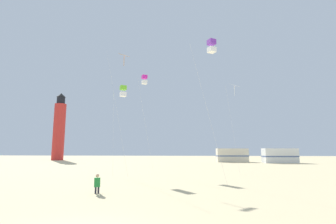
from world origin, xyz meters
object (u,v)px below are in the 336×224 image
object	(u,v)px
kite_diamond_orange	(124,61)
kite_box_violet	(212,46)
kite_diamond_white	(234,89)
lighthouse_distant	(59,128)
kite_flyer_standing	(97,183)
rv_van_cream	(232,155)
rv_van_white	(280,156)
kite_box_magenta	(144,80)
kite_box_lime	(123,91)

from	to	relation	value
kite_diamond_orange	kite_box_violet	bearing A→B (deg)	-25.43
kite_diamond_orange	kite_box_violet	xyz separation A→B (m)	(8.78, -4.17, -0.47)
kite_diamond_white	kite_box_violet	xyz separation A→B (m)	(-3.27, -7.68, 1.94)
kite_diamond_white	kite_box_violet	world-z (taller)	kite_box_violet
lighthouse_distant	kite_flyer_standing	bearing A→B (deg)	-60.08
rv_van_cream	rv_van_white	xyz separation A→B (m)	(8.55, -3.43, 0.00)
lighthouse_distant	rv_van_white	xyz separation A→B (m)	(49.82, -9.69, -6.45)
rv_van_white	kite_diamond_orange	bearing A→B (deg)	-138.07
rv_van_white	rv_van_cream	bearing A→B (deg)	153.56
kite_box_violet	kite_box_magenta	size ratio (longest dim) A/B	1.00
kite_box_violet	lighthouse_distant	bearing A→B (deg)	130.39
kite_diamond_orange	rv_van_white	distance (m)	37.35
kite_box_violet	rv_van_cream	xyz separation A→B (m)	(7.34, 33.62, -10.00)
lighthouse_distant	kite_box_lime	bearing A→B (deg)	-54.60
kite_box_lime	kite_box_magenta	bearing A→B (deg)	75.76
kite_flyer_standing	kite_box_lime	size ratio (longest dim) A/B	0.13
kite_diamond_white	kite_box_lime	xyz separation A→B (m)	(-12.12, -3.09, -0.81)
kite_box_magenta	kite_flyer_standing	bearing A→B (deg)	-89.97
kite_diamond_white	kite_box_lime	distance (m)	12.53
kite_diamond_white	kite_box_magenta	world-z (taller)	kite_box_magenta
kite_diamond_white	kite_box_lime	bearing A→B (deg)	-165.72
lighthouse_distant	rv_van_cream	xyz separation A→B (m)	(41.27, -6.26, -6.45)
kite_flyer_standing	rv_van_white	size ratio (longest dim) A/B	0.18
kite_box_violet	lighthouse_distant	xyz separation A→B (m)	(-33.93, 39.89, -3.56)
lighthouse_distant	rv_van_white	size ratio (longest dim) A/B	2.54
kite_diamond_orange	kite_box_magenta	world-z (taller)	kite_diamond_orange
kite_diamond_white	kite_box_lime	size ratio (longest dim) A/B	1.09
kite_flyer_standing	lighthouse_distant	size ratio (longest dim) A/B	0.07
kite_diamond_orange	lighthouse_distant	xyz separation A→B (m)	(-25.15, 35.71, -4.02)
kite_diamond_orange	rv_van_cream	distance (m)	35.17
kite_box_violet	kite_diamond_orange	bearing A→B (deg)	154.57
rv_van_white	lighthouse_distant	bearing A→B (deg)	164.40
rv_van_white	kite_box_violet	bearing A→B (deg)	-122.35
kite_flyer_standing	rv_van_cream	distance (m)	42.38
kite_box_lime	rv_van_white	distance (m)	36.33
kite_flyer_standing	kite_box_violet	size ratio (longest dim) A/B	0.10
lighthouse_distant	kite_box_violet	bearing A→B (deg)	-49.61
lighthouse_distant	rv_van_cream	size ratio (longest dim) A/B	2.56
kite_diamond_white	kite_box_violet	distance (m)	8.57
kite_box_violet	lighthouse_distant	size ratio (longest dim) A/B	0.71
kite_flyer_standing	kite_diamond_white	bearing A→B (deg)	-146.57
rv_van_white	kite_box_lime	bearing A→B (deg)	-138.61
kite_flyer_standing	rv_van_white	world-z (taller)	rv_van_white
lighthouse_distant	rv_van_cream	bearing A→B (deg)	-8.63
rv_van_cream	kite_diamond_white	bearing A→B (deg)	-102.12
kite_box_lime	kite_diamond_white	bearing A→B (deg)	14.28
kite_box_violet	lighthouse_distant	world-z (taller)	lighthouse_distant
kite_flyer_standing	lighthouse_distant	xyz separation A→B (m)	(-26.44, 45.96, 7.22)
kite_diamond_orange	kite_box_violet	world-z (taller)	kite_diamond_orange
kite_box_violet	rv_van_white	world-z (taller)	kite_box_violet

